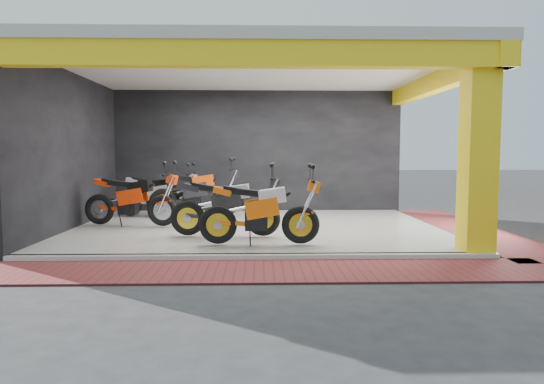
{
  "coord_description": "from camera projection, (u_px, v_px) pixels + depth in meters",
  "views": [
    {
      "loc": [
        0.08,
        -8.8,
        1.75
      ],
      "look_at": [
        0.35,
        1.65,
        0.9
      ],
      "focal_mm": 32.0,
      "sensor_mm": 36.0,
      "label": 1
    }
  ],
  "objects": [
    {
      "name": "floor_kerb",
      "position": [
        255.0,
        257.0,
        7.89
      ],
      "size": [
        8.0,
        0.2,
        0.1
      ],
      "primitive_type": "cube",
      "color": "white",
      "rests_on": "ground"
    },
    {
      "name": "header_beam_front",
      "position": [
        254.0,
        54.0,
        7.65
      ],
      "size": [
        8.4,
        0.3,
        0.4
      ],
      "primitive_type": "cube",
      "color": "yellow",
      "rests_on": "corner_column"
    },
    {
      "name": "moto_row_b",
      "position": [
        162.0,
        196.0,
        10.7
      ],
      "size": [
        2.42,
        1.24,
        1.41
      ],
      "primitive_type": null,
      "rotation": [
        0.0,
        0.0,
        -0.18
      ],
      "color": "#F2350A",
      "rests_on": "showroom_floor"
    },
    {
      "name": "moto_row_d",
      "position": [
        184.0,
        191.0,
        12.35
      ],
      "size": [
        2.26,
        1.01,
        1.34
      ],
      "primitive_type": null,
      "rotation": [
        0.0,
        0.0,
        -0.09
      ],
      "color": "#95989C",
      "rests_on": "showroom_floor"
    },
    {
      "name": "paver_front",
      "position": [
        254.0,
        271.0,
        7.12
      ],
      "size": [
        9.0,
        1.4,
        0.03
      ],
      "primitive_type": "cube",
      "color": "maroon",
      "rests_on": "ground"
    },
    {
      "name": "back_wall",
      "position": [
        257.0,
        153.0,
        13.85
      ],
      "size": [
        8.2,
        0.2,
        3.5
      ],
      "primitive_type": "cube",
      "color": "black",
      "rests_on": "ground"
    },
    {
      "name": "left_wall",
      "position": [
        70.0,
        153.0,
        10.66
      ],
      "size": [
        0.2,
        6.2,
        3.5
      ],
      "primitive_type": "cube",
      "color": "black",
      "rests_on": "ground"
    },
    {
      "name": "showroom_ceiling",
      "position": [
        256.0,
        68.0,
        10.61
      ],
      "size": [
        8.4,
        6.4,
        0.2
      ],
      "primitive_type": "cube",
      "color": "beige",
      "rests_on": "corner_column"
    },
    {
      "name": "header_beam_right",
      "position": [
        436.0,
        83.0,
        10.74
      ],
      "size": [
        0.3,
        6.4,
        0.4
      ],
      "primitive_type": "cube",
      "color": "yellow",
      "rests_on": "corner_column"
    },
    {
      "name": "moto_hero",
      "position": [
        301.0,
        206.0,
        8.62
      ],
      "size": [
        2.3,
        0.89,
        1.39
      ],
      "primitive_type": null,
      "rotation": [
        0.0,
        0.0,
        -0.02
      ],
      "color": "#FF660A",
      "rests_on": "showroom_floor"
    },
    {
      "name": "corner_column",
      "position": [
        478.0,
        153.0,
        8.12
      ],
      "size": [
        0.5,
        0.5,
        3.5
      ],
      "primitive_type": "cube",
      "color": "yellow",
      "rests_on": "ground"
    },
    {
      "name": "ground",
      "position": [
        255.0,
        248.0,
        8.91
      ],
      "size": [
        80.0,
        80.0,
        0.0
      ],
      "primitive_type": "plane",
      "color": "#2D2D30",
      "rests_on": "ground"
    },
    {
      "name": "showroom_floor",
      "position": [
        256.0,
        228.0,
        10.9
      ],
      "size": [
        8.0,
        6.0,
        0.1
      ],
      "primitive_type": "cube",
      "color": "white",
      "rests_on": "ground"
    },
    {
      "name": "moto_row_a",
      "position": [
        263.0,
        202.0,
        9.42
      ],
      "size": [
        2.34,
        1.0,
        1.4
      ],
      "primitive_type": null,
      "rotation": [
        0.0,
        0.0,
        -0.07
      ],
      "color": "black",
      "rests_on": "showroom_floor"
    },
    {
      "name": "moto_row_c",
      "position": [
        225.0,
        189.0,
        12.19
      ],
      "size": [
        2.45,
        1.01,
        1.48
      ],
      "primitive_type": null,
      "rotation": [
        0.0,
        0.0,
        -0.05
      ],
      "color": "black",
      "rests_on": "showroom_floor"
    },
    {
      "name": "paver_right",
      "position": [
        467.0,
        229.0,
        11.02
      ],
      "size": [
        1.4,
        7.0,
        0.03
      ],
      "primitive_type": "cube",
      "color": "maroon",
      "rests_on": "ground"
    }
  ]
}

